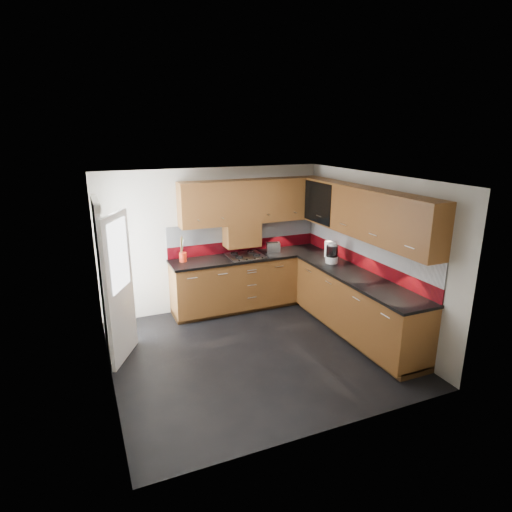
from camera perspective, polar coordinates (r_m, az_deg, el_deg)
name	(u,v)px	position (r m, az deg, el deg)	size (l,w,h in m)	color
room	(255,249)	(5.56, -0.18, 0.99)	(4.00, 3.80, 2.64)	black
base_cabinets	(298,294)	(6.96, 5.67, -5.08)	(2.70, 3.20, 0.95)	#593014
countertop	(299,266)	(6.78, 5.74, -1.34)	(2.72, 3.22, 0.04)	black
backsplash	(305,244)	(6.99, 6.54, 1.66)	(2.70, 3.20, 0.54)	maroon
upper_cabinets	(308,207)	(6.71, 6.99, 6.52)	(2.50, 3.20, 0.72)	#593014
extractor_hood	(242,235)	(7.25, -1.91, 2.88)	(0.60, 0.33, 0.40)	#593014
glass_cabinet	(325,201)	(7.19, 9.21, 7.32)	(0.32, 0.80, 0.66)	black
back_door	(110,282)	(6.02, -18.91, -3.35)	(0.42, 1.19, 2.04)	white
gas_hob	(246,255)	(7.18, -1.40, 0.07)	(0.59, 0.52, 0.05)	silver
utensil_pot	(183,256)	(6.98, -9.75, 0.03)	(0.12, 0.12, 0.43)	red
toaster	(273,247)	(7.45, 2.31, 1.18)	(0.26, 0.20, 0.17)	silver
food_processor	(332,254)	(6.90, 10.09, 0.29)	(0.20, 0.20, 0.33)	white
paper_towel	(328,249)	(7.24, 9.60, 0.93)	(0.13, 0.13, 0.26)	white
orange_cloth	(332,261)	(7.01, 10.04, -0.66)	(0.13, 0.11, 0.01)	red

